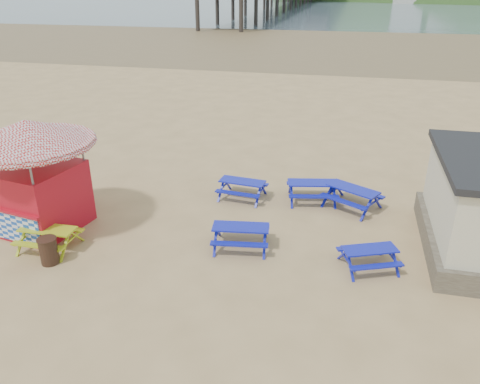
% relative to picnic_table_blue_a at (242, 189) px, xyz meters
% --- Properties ---
extents(ground, '(400.00, 400.00, 0.00)m').
position_rel_picnic_table_blue_a_xyz_m(ground, '(-0.24, -3.10, -0.37)').
color(ground, tan).
rests_on(ground, ground).
extents(wet_sand, '(400.00, 400.00, 0.00)m').
position_rel_picnic_table_blue_a_xyz_m(wet_sand, '(-0.24, 51.90, -0.37)').
color(wet_sand, brown).
rests_on(wet_sand, ground).
extents(sea, '(400.00, 400.00, 0.00)m').
position_rel_picnic_table_blue_a_xyz_m(sea, '(-0.24, 166.90, -0.36)').
color(sea, '#475966').
rests_on(sea, ground).
extents(picnic_table_blue_a, '(1.91, 1.61, 0.74)m').
position_rel_picnic_table_blue_a_xyz_m(picnic_table_blue_a, '(0.00, 0.00, 0.00)').
color(picnic_table_blue_a, '#1B2EB3').
rests_on(picnic_table_blue_a, ground).
extents(picnic_table_blue_b, '(2.45, 2.31, 0.81)m').
position_rel_picnic_table_blue_a_xyz_m(picnic_table_blue_b, '(4.24, 0.11, 0.03)').
color(picnic_table_blue_b, '#1B2EB3').
rests_on(picnic_table_blue_b, ground).
extents(picnic_table_blue_c, '(2.16, 1.87, 0.79)m').
position_rel_picnic_table_blue_a_xyz_m(picnic_table_blue_c, '(2.70, 0.38, 0.02)').
color(picnic_table_blue_c, '#1B2EB3').
rests_on(picnic_table_blue_c, ground).
extents(picnic_table_blue_d, '(1.99, 1.69, 0.76)m').
position_rel_picnic_table_blue_a_xyz_m(picnic_table_blue_d, '(0.79, -3.65, 0.01)').
color(picnic_table_blue_d, '#1B2EB3').
rests_on(picnic_table_blue_d, ground).
extents(picnic_table_blue_f, '(1.99, 1.82, 0.68)m').
position_rel_picnic_table_blue_a_xyz_m(picnic_table_blue_f, '(4.80, -3.95, -0.03)').
color(picnic_table_blue_f, '#1B2EB3').
rests_on(picnic_table_blue_f, ground).
extents(picnic_table_yellow, '(1.78, 1.44, 0.74)m').
position_rel_picnic_table_blue_a_xyz_m(picnic_table_yellow, '(-5.17, -5.16, -0.00)').
color(picnic_table_yellow, '#A1BE1A').
rests_on(picnic_table_yellow, ground).
extents(ice_cream_kiosk, '(5.00, 5.00, 3.87)m').
position_rel_picnic_table_blue_a_xyz_m(ice_cream_kiosk, '(-6.22, -3.92, 2.06)').
color(ice_cream_kiosk, '#B11020').
rests_on(ice_cream_kiosk, ground).
extents(litter_bin, '(0.58, 0.58, 0.85)m').
position_rel_picnic_table_blue_a_xyz_m(litter_bin, '(-4.68, -5.91, 0.06)').
color(litter_bin, '#332117').
rests_on(litter_bin, ground).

